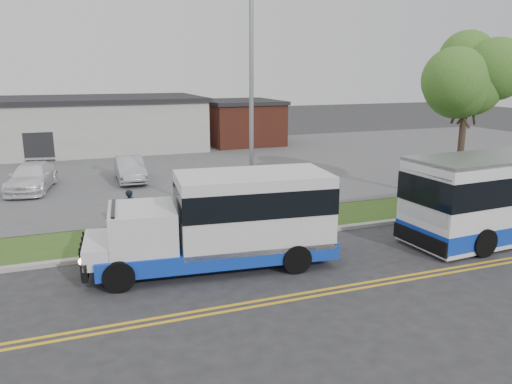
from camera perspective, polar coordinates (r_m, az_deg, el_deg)
name	(u,v)px	position (r m, az deg, el deg)	size (l,w,h in m)	color
ground	(199,258)	(17.82, -6.52, -7.54)	(140.00, 140.00, 0.00)	#28282B
lane_line_north	(233,305)	(14.42, -2.65, -12.78)	(70.00, 0.12, 0.01)	gold
lane_line_south	(236,310)	(14.16, -2.27, -13.29)	(70.00, 0.12, 0.01)	gold
curb	(192,246)	(18.79, -7.36, -6.17)	(80.00, 0.30, 0.15)	#9E9B93
verge	(181,233)	(20.47, -8.53, -4.61)	(80.00, 3.30, 0.10)	#334D19
parking_lot	(136,170)	(33.98, -13.61, 2.51)	(80.00, 25.00, 0.10)	#4C4C4F
commercial_building	(40,126)	(43.40, -23.42, 6.99)	(25.40, 10.40, 4.35)	#9E9E99
brick_wing	(241,122)	(44.77, -1.71, 7.99)	(6.30, 7.30, 3.90)	brown
tree_east	(468,75)	(26.23, 23.06, 12.16)	(5.20, 5.20, 8.33)	#33281C
streetlight_near	(252,102)	(20.14, -0.45, 10.30)	(0.35, 1.53, 9.50)	gray
shuttle_bus	(230,217)	(16.64, -3.04, -2.92)	(8.40, 3.47, 3.14)	#0F35AA
pedestrian	(129,209)	(20.98, -14.28, -1.95)	(0.60, 0.39, 1.64)	black
parked_car_a	(130,169)	(30.12, -14.21, 2.55)	(1.51, 4.33, 1.43)	#A5A7AD
parked_car_b	(32,177)	(29.56, -24.25, 1.55)	(2.01, 4.95, 1.44)	white
grocery_bag_left	(123,227)	(20.90, -14.91, -3.94)	(0.32, 0.32, 0.32)	white
grocery_bag_right	(137,222)	(21.44, -13.46, -3.41)	(0.32, 0.32, 0.32)	white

